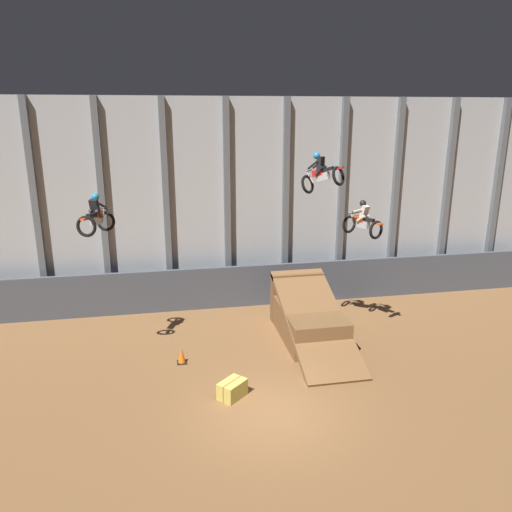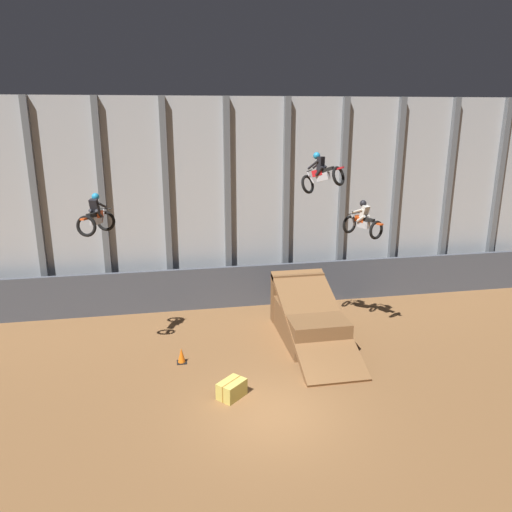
% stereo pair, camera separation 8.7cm
% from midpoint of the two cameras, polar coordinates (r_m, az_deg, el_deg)
% --- Properties ---
extents(ground_plane, '(60.00, 60.00, 0.00)m').
position_cam_midpoint_polar(ground_plane, '(15.98, 1.86, -17.58)').
color(ground_plane, brown).
extents(arena_back_wall, '(32.00, 0.40, 9.55)m').
position_cam_midpoint_polar(arena_back_wall, '(23.27, -3.20, 5.97)').
color(arena_back_wall, '#ADB2B7').
rests_on(arena_back_wall, ground_plane).
extents(lower_barrier, '(31.36, 0.20, 1.98)m').
position_cam_midpoint_polar(lower_barrier, '(23.44, -2.79, -3.54)').
color(lower_barrier, '#474C56').
rests_on(lower_barrier, ground_plane).
extents(dirt_ramp, '(2.28, 5.93, 2.34)m').
position_cam_midpoint_polar(dirt_ramp, '(20.64, 6.06, -7.05)').
color(dirt_ramp, brown).
rests_on(dirt_ramp, ground_plane).
extents(rider_bike_left_air, '(1.24, 1.78, 1.50)m').
position_cam_midpoint_polar(rider_bike_left_air, '(18.35, -17.69, 4.25)').
color(rider_bike_left_air, black).
extents(rider_bike_center_air, '(1.61, 1.75, 1.63)m').
position_cam_midpoint_polar(rider_bike_center_air, '(18.99, 7.64, 9.25)').
color(rider_bike_center_air, black).
extents(rider_bike_right_air, '(1.31, 1.76, 1.45)m').
position_cam_midpoint_polar(rider_bike_right_air, '(20.05, 12.25, 3.88)').
color(rider_bike_right_air, black).
extents(traffic_cone_near_ramp, '(0.36, 0.36, 0.58)m').
position_cam_midpoint_polar(traffic_cone_near_ramp, '(18.83, -8.38, -11.19)').
color(traffic_cone_near_ramp, black).
rests_on(traffic_cone_near_ramp, ground_plane).
extents(hay_bale_trackside, '(1.07, 1.05, 0.57)m').
position_cam_midpoint_polar(hay_bale_trackside, '(16.64, -2.64, -14.96)').
color(hay_bale_trackside, '#CCB751').
rests_on(hay_bale_trackside, ground_plane).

